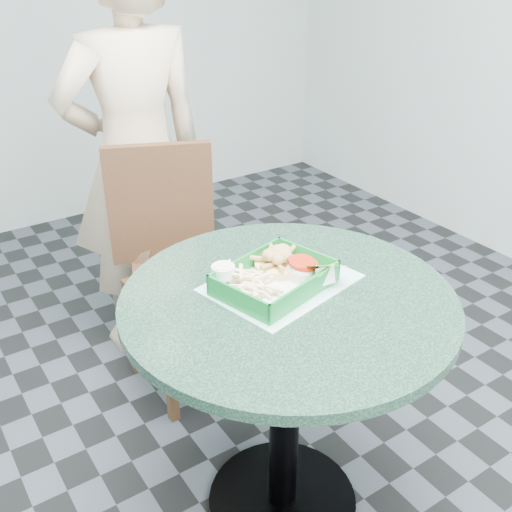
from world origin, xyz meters
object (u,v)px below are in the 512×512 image
dining_chair (175,254)px  sauce_ramekin (226,271)px  diner_person (135,143)px  cafe_table (287,355)px  food_basket (275,289)px  crab_sandwich (285,265)px

dining_chair → sauce_ramekin: (-0.14, -0.62, 0.27)m
dining_chair → diner_person: (-0.00, 0.28, 0.35)m
cafe_table → diner_person: size_ratio=0.49×
food_basket → crab_sandwich: crab_sandwich is taller
sauce_ramekin → dining_chair: bearing=76.9°
cafe_table → diner_person: diner_person is taller
diner_person → sauce_ramekin: diner_person is taller
diner_person → sauce_ramekin: (-0.14, -0.90, -0.08)m
crab_sandwich → sauce_ramekin: size_ratio=2.06×
sauce_ramekin → food_basket: bearing=-49.8°
dining_chair → diner_person: 0.45m
cafe_table → diner_person: (0.05, 1.05, 0.31)m
dining_chair → sauce_ramekin: dining_chair is taller
diner_person → sauce_ramekin: 0.92m
cafe_table → sauce_ramekin: (-0.09, 0.15, 0.22)m
diner_person → sauce_ramekin: bearing=81.4°
food_basket → crab_sandwich: (0.06, 0.04, 0.03)m
dining_chair → food_basket: (-0.06, -0.72, 0.24)m
dining_chair → food_basket: size_ratio=3.23×
cafe_table → food_basket: bearing=99.6°
sauce_ramekin → crab_sandwich: bearing=-22.6°
cafe_table → dining_chair: (0.05, 0.77, -0.05)m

